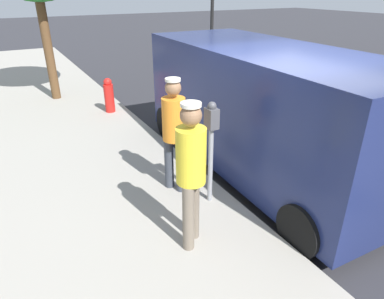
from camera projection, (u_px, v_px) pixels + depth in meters
The scene contains 7 objects.
ground_plane at pixel (274, 183), 5.80m from camera, with size 80.00×80.00×0.00m, color #2D2D33.
sidewalk_slab at pixel (59, 249), 4.22m from camera, with size 5.00×32.00×0.15m, color #9E998E.
parking_meter_near at pixel (211, 136), 4.63m from camera, with size 0.14×0.18×1.52m.
pedestrian_in_yellow at pixel (191, 168), 3.79m from camera, with size 0.34×0.34×1.80m.
pedestrian_in_orange at pixel (174, 129), 4.93m from camera, with size 0.34×0.34×1.75m.
parked_van at pixel (265, 107), 5.82m from camera, with size 2.27×5.26×2.15m.
fire_hydrant at pixel (109, 96), 8.48m from camera, with size 0.24×0.24×0.86m.
Camera 1 is at (3.65, 3.66, 3.02)m, focal length 31.76 mm.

